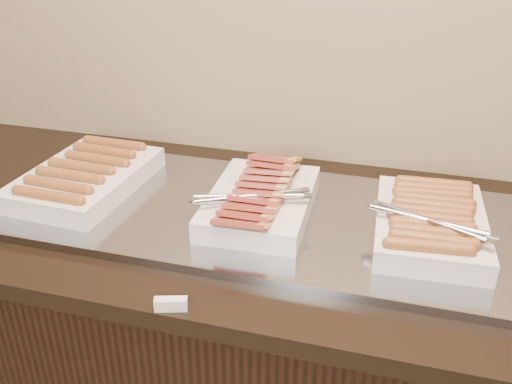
# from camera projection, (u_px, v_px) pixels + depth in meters

# --- Properties ---
(counter) EXTENTS (2.06, 0.76, 0.90)m
(counter) POSITION_uv_depth(u_px,v_px,m) (250.00, 360.00, 1.55)
(counter) COLOR black
(counter) RESTS_ON ground
(warming_tray) EXTENTS (1.20, 0.50, 0.02)m
(warming_tray) POSITION_uv_depth(u_px,v_px,m) (258.00, 215.00, 1.33)
(warming_tray) COLOR #9294A0
(warming_tray) RESTS_ON counter
(dish_left) EXTENTS (0.27, 0.38, 0.07)m
(dish_left) POSITION_uv_depth(u_px,v_px,m) (86.00, 177.00, 1.42)
(dish_left) COLOR silver
(dish_left) RESTS_ON warming_tray
(dish_center) EXTENTS (0.27, 0.36, 0.10)m
(dish_center) POSITION_uv_depth(u_px,v_px,m) (260.00, 199.00, 1.30)
(dish_center) COLOR silver
(dish_center) RESTS_ON warming_tray
(dish_right) EXTENTS (0.27, 0.35, 0.08)m
(dish_right) POSITION_uv_depth(u_px,v_px,m) (430.00, 222.00, 1.21)
(dish_right) COLOR silver
(dish_right) RESTS_ON warming_tray
(label_holder) EXTENTS (0.06, 0.04, 0.02)m
(label_holder) POSITION_uv_depth(u_px,v_px,m) (171.00, 304.00, 1.04)
(label_holder) COLOR silver
(label_holder) RESTS_ON counter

